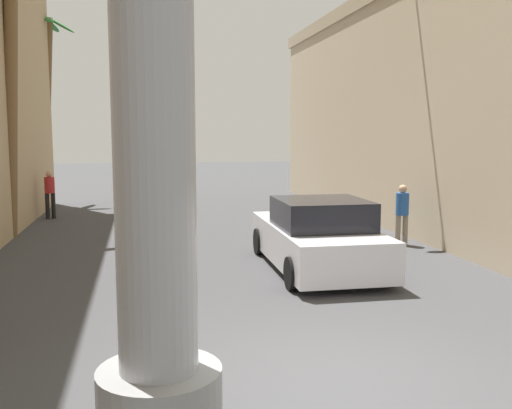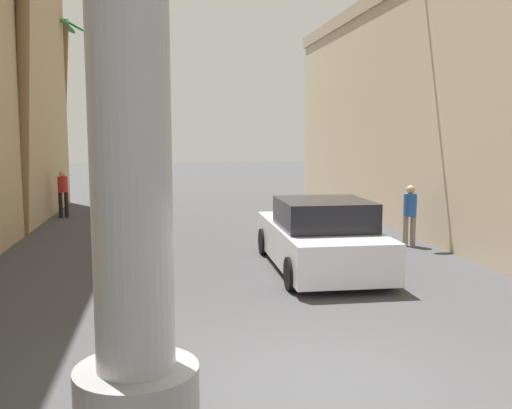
# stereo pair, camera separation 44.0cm
# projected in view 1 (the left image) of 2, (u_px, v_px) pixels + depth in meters

# --- Properties ---
(ground_plane) EXTENTS (84.69, 84.69, 0.00)m
(ground_plane) POSITION_uv_depth(u_px,v_px,m) (218.00, 236.00, 16.50)
(ground_plane) COLOR #424244
(building_right) EXTENTS (7.99, 22.76, 7.61)m
(building_right) POSITION_uv_depth(u_px,v_px,m) (496.00, 106.00, 18.40)
(building_right) COLOR #C6B293
(building_right) RESTS_ON ground
(street_lamp) EXTENTS (2.43, 0.28, 7.56)m
(street_lamp) POSITION_uv_depth(u_px,v_px,m) (412.00, 76.00, 15.90)
(street_lamp) COLOR #59595E
(street_lamp) RESTS_ON ground
(car_lead) EXTENTS (2.17, 4.67, 1.56)m
(car_lead) POSITION_uv_depth(u_px,v_px,m) (317.00, 237.00, 12.39)
(car_lead) COLOR black
(car_lead) RESTS_ON ground
(palm_tree_mid_left) EXTENTS (2.84, 2.86, 9.38)m
(palm_tree_mid_left) POSITION_uv_depth(u_px,v_px,m) (8.00, 39.00, 15.69)
(palm_tree_mid_left) COLOR brown
(palm_tree_mid_left) RESTS_ON ground
(palm_tree_far_left) EXTENTS (2.79, 2.77, 7.82)m
(palm_tree_far_left) POSITION_uv_depth(u_px,v_px,m) (45.00, 82.00, 23.39)
(palm_tree_far_left) COLOR brown
(palm_tree_far_left) RESTS_ON ground
(pedestrian_mid_right) EXTENTS (0.37, 0.37, 1.61)m
(pedestrian_mid_right) POSITION_uv_depth(u_px,v_px,m) (402.00, 210.00, 15.03)
(pedestrian_mid_right) COLOR gray
(pedestrian_mid_right) RESTS_ON ground
(pedestrian_far_left) EXTENTS (0.43, 0.43, 1.67)m
(pedestrian_far_left) POSITION_uv_depth(u_px,v_px,m) (50.00, 191.00, 19.70)
(pedestrian_far_left) COLOR black
(pedestrian_far_left) RESTS_ON ground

